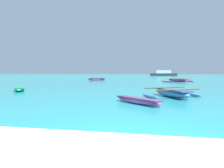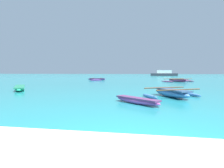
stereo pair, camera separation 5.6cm
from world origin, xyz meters
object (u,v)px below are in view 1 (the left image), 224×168
at_px(moored_boat_0, 178,80).
at_px(moored_boat_3, 171,93).
at_px(moored_boat_1, 138,100).
at_px(moored_boat_2, 20,88).
at_px(distant_ferry, 163,74).
at_px(moored_boat_4, 97,79).

height_order(moored_boat_0, moored_boat_3, moored_boat_3).
height_order(moored_boat_1, moored_boat_2, moored_boat_2).
bearing_deg(moored_boat_1, distant_ferry, 121.42).
xyz_separation_m(moored_boat_1, distant_ferry, (8.74, 59.61, 0.70)).
bearing_deg(moored_boat_3, moored_boat_4, 179.64).
xyz_separation_m(moored_boat_1, moored_boat_2, (-9.82, 4.81, 0.02)).
bearing_deg(moored_boat_4, moored_boat_1, -79.74).
bearing_deg(distant_ferry, moored_boat_0, -94.28).
height_order(moored_boat_3, distant_ferry, distant_ferry).
bearing_deg(moored_boat_0, distant_ferry, 141.86).
relative_size(moored_boat_4, distant_ferry, 0.34).
bearing_deg(moored_boat_2, moored_boat_4, 136.75).
bearing_deg(moored_boat_3, moored_boat_2, -127.28).
xyz_separation_m(moored_boat_1, moored_boat_4, (-7.48, 21.65, 0.05)).
height_order(moored_boat_3, moored_boat_4, moored_boat_3).
relative_size(moored_boat_0, distant_ferry, 0.52).
distance_m(moored_boat_2, moored_boat_3, 12.00).
relative_size(moored_boat_1, moored_boat_2, 0.63).
relative_size(moored_boat_1, moored_boat_4, 0.70).
bearing_deg(moored_boat_4, moored_boat_3, -72.36).
bearing_deg(moored_boat_4, moored_boat_0, -17.90).
relative_size(moored_boat_0, moored_boat_3, 1.41).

